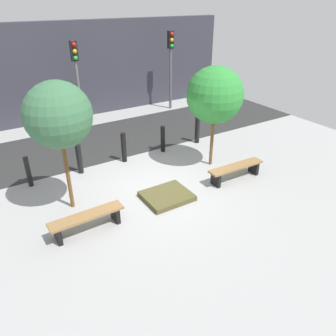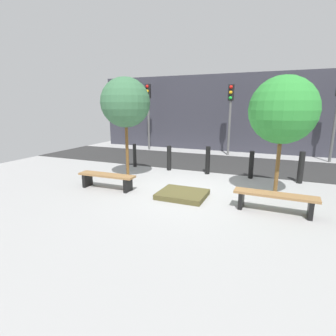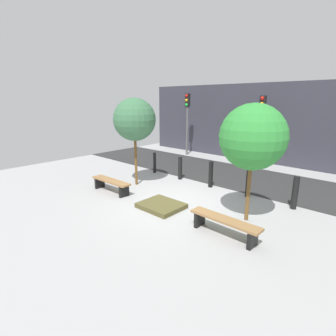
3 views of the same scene
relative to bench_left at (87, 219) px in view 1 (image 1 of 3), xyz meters
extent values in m
plane|color=#999999|center=(2.40, 0.71, -0.34)|extent=(18.00, 18.00, 0.00)
cube|color=#2A2A2A|center=(2.40, 5.11, -0.33)|extent=(18.00, 3.73, 0.01)
cube|color=#33333D|center=(2.40, 8.65, 1.77)|extent=(16.20, 0.50, 4.21)
cube|color=black|center=(-0.73, -0.02, -0.13)|extent=(0.11, 0.40, 0.41)
cube|color=black|center=(0.73, 0.02, -0.13)|extent=(0.11, 0.40, 0.41)
cube|color=olive|center=(0.00, 0.00, 0.10)|extent=(1.84, 0.44, 0.06)
cube|color=black|center=(4.03, 0.02, -0.13)|extent=(0.11, 0.39, 0.41)
cube|color=black|center=(5.57, -0.02, -0.13)|extent=(0.11, 0.39, 0.41)
cube|color=olive|center=(4.80, 0.00, 0.11)|extent=(1.91, 0.43, 0.06)
cube|color=#4E4826|center=(2.40, 0.20, -0.27)|extent=(1.31, 1.12, 0.14)
cylinder|color=brown|center=(0.00, 1.23, 0.74)|extent=(0.10, 0.10, 2.16)
sphere|color=#396A45|center=(0.00, 1.23, 2.27)|extent=(1.64, 1.64, 1.64)
cylinder|color=brown|center=(4.80, 1.23, 0.61)|extent=(0.11, 0.11, 1.90)
sphere|color=#2E8735|center=(4.80, 1.23, 2.06)|extent=(1.78, 1.78, 1.78)
cylinder|color=black|center=(-0.73, 2.99, 0.15)|extent=(0.14, 0.14, 0.97)
cylinder|color=black|center=(0.84, 2.99, 0.15)|extent=(0.18, 0.18, 0.98)
cylinder|color=black|center=(2.40, 2.99, 0.18)|extent=(0.17, 0.17, 1.04)
cylinder|color=black|center=(3.97, 2.99, 0.15)|extent=(0.16, 0.16, 0.98)
cylinder|color=black|center=(5.53, 2.99, 0.19)|extent=(0.19, 0.19, 1.06)
cylinder|color=#5F5F5F|center=(2.40, 7.27, 1.43)|extent=(0.12, 0.12, 3.54)
cube|color=black|center=(2.40, 7.27, 2.81)|extent=(0.28, 0.16, 0.78)
sphere|color=red|center=(2.40, 7.17, 3.07)|extent=(0.17, 0.17, 0.17)
sphere|color=orange|center=(2.40, 7.17, 2.81)|extent=(0.17, 0.17, 0.17)
sphere|color=green|center=(2.40, 7.17, 2.55)|extent=(0.17, 0.17, 0.17)
cylinder|color=#565656|center=(7.02, 7.27, 1.51)|extent=(0.12, 0.12, 3.69)
cube|color=black|center=(7.02, 7.27, 2.96)|extent=(0.28, 0.16, 0.78)
sphere|color=red|center=(7.02, 7.17, 3.22)|extent=(0.17, 0.17, 0.17)
sphere|color=orange|center=(7.02, 7.17, 2.96)|extent=(0.17, 0.17, 0.17)
sphere|color=green|center=(7.02, 7.17, 2.70)|extent=(0.17, 0.17, 0.17)
camera|label=1|loc=(-1.75, -6.47, 4.79)|focal=35.00mm
camera|label=2|loc=(4.73, -6.42, 2.16)|focal=28.00mm
camera|label=3|loc=(7.83, -5.38, 3.02)|focal=28.00mm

